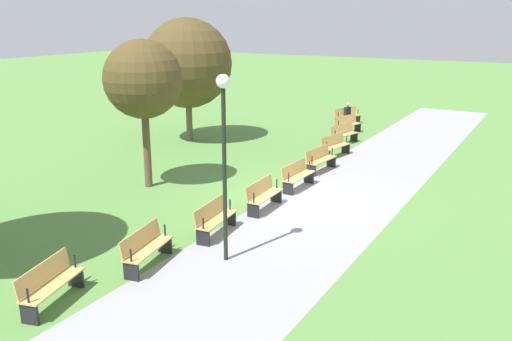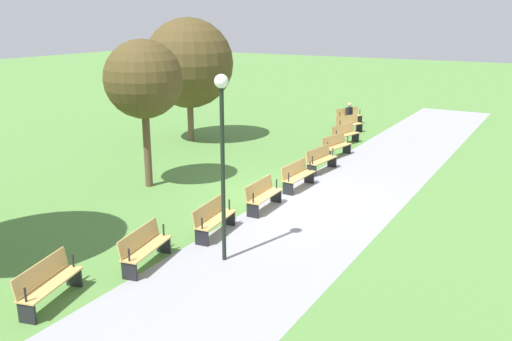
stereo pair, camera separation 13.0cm
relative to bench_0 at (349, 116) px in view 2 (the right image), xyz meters
The scene contains 16 objects.
ground_plane 13.09m from the bench_0, 11.65° to the left, with size 120.00×120.00×0.00m, color #54843D.
path_paving 13.50m from the bench_0, 18.26° to the left, with size 40.65×4.01×0.01m, color #939399.
bench_0 is the anchor object (origin of this frame).
bench_1 2.39m from the bench_0, 20.67° to the left, with size 1.73×0.98×0.89m.
bench_2 4.78m from the bench_0, 18.60° to the left, with size 1.73×0.88×0.89m.
bench_3 7.16m from the bench_0, 16.53° to the left, with size 1.72×0.76×0.89m.
bench_4 9.53m from the bench_0, 14.46° to the left, with size 1.71×0.65×0.89m.
bench_5 11.89m from the bench_0, 12.40° to the left, with size 1.68×0.53×0.89m.
bench_6 14.24m from the bench_0, 10.33° to the left, with size 1.68×0.53×0.89m.
bench_7 16.57m from the bench_0, ahead, with size 1.71×0.65×0.89m.
bench_8 18.87m from the bench_0, ahead, with size 1.72×0.76×0.89m.
bench_9 21.15m from the bench_0, ahead, with size 1.73×0.88×0.89m.
person_seated 0.22m from the bench_0, 57.88° to the left, with size 0.48×0.59×1.20m.
tree_1 14.45m from the bench_0, ahead, with size 2.60×2.60×4.99m.
tree_3 9.53m from the bench_0, 34.11° to the right, with size 4.07×4.07×5.65m.
lamp_post 18.10m from the bench_0, 11.25° to the left, with size 0.32×0.32×4.46m.
Camera 2 is at (14.76, 7.54, 5.69)m, focal length 37.96 mm.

